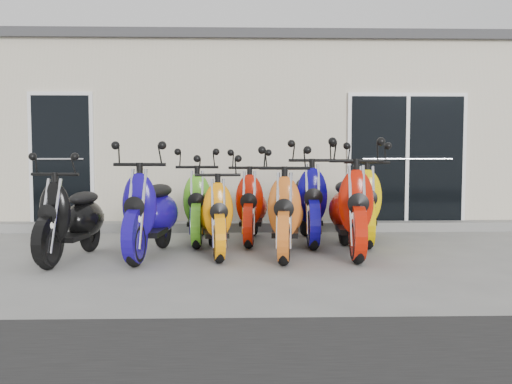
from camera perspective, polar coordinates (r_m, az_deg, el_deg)
ground at (r=7.54m, az=0.13°, el=-6.01°), size 80.00×80.00×0.00m
building at (r=12.63m, az=-0.59°, el=5.31°), size 14.00×6.00×3.20m
roof_cap at (r=12.78m, az=-0.59°, el=12.86°), size 14.20×6.20×0.16m
front_step at (r=9.53m, az=-0.24°, el=-3.46°), size 14.00×0.40×0.15m
door_left at (r=10.04m, az=-18.87°, el=3.49°), size 1.07×0.08×2.22m
door_right at (r=10.00m, az=14.83°, el=3.57°), size 2.02×0.08×2.22m
scooter_front_black at (r=7.27m, az=-18.01°, el=-1.37°), size 0.89×1.85×1.31m
scooter_front_blue at (r=7.25m, az=-10.51°, el=-0.72°), size 0.93×2.03×1.45m
scooter_front_orange_a at (r=7.30m, az=-4.05°, el=-1.27°), size 0.81×1.80×1.28m
scooter_front_orange_b at (r=7.19m, az=2.98°, el=-0.92°), size 0.89×1.95×1.39m
scooter_front_red at (r=7.42m, az=9.47°, el=-0.41°), size 0.87×2.07×1.50m
scooter_back_green at (r=8.34m, az=-5.72°, el=-0.33°), size 0.71×1.87×1.37m
scooter_back_red at (r=8.33m, az=-0.47°, el=-0.35°), size 0.81×1.88×1.36m
scooter_back_blue at (r=8.30m, az=5.30°, el=0.06°), size 0.79×2.03×1.49m
scooter_back_yellow at (r=8.45m, az=10.66°, el=-0.04°), size 0.92×2.03×1.45m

